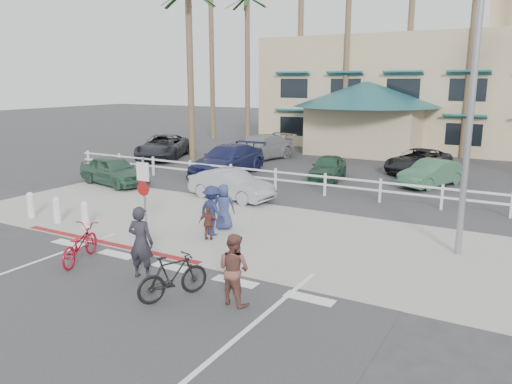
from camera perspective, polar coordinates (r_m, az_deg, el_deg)
The scene contains 35 objects.
ground at distance 13.25m, azimuth -11.26°, elevation -9.27°, with size 140.00×140.00×0.00m, color #333335.
bike_path at distance 11.95m, azimuth -17.64°, elevation -12.15°, with size 12.00×16.00×0.01m, color #333335.
sidewalk_plaza at distance 16.70m, azimuth -1.15°, elevation -4.36°, with size 22.00×7.00×0.01m, color gray.
cross_street at distance 20.12m, azimuth 4.67°, elevation -1.45°, with size 40.00×5.00×0.01m, color #333335.
parking_lot at distance 28.84m, azimuth 12.68°, elevation 2.59°, with size 50.00×16.00×0.01m, color #333335.
curb_red at distance 16.03m, azimuth -16.65°, elevation -5.63°, with size 7.00×0.25×0.02m, color maroon.
rail_fence at distance 21.61m, azimuth 8.14°, elevation 0.80°, with size 29.40×0.16×1.00m, color silver, non-canonical shape.
building at distance 40.70m, azimuth 21.40°, elevation 12.89°, with size 28.00×16.00×11.30m, color tan, non-canonical shape.
sign_post at distance 15.87m, azimuth -12.63°, elevation -0.19°, with size 0.50×0.10×2.90m, color gray, non-canonical shape.
bollard_0 at distance 17.71m, azimuth -18.94°, elevation -2.50°, with size 0.26×0.26×0.95m, color silver, non-canonical shape.
bollard_1 at distance 18.76m, azimuth -21.80°, elevation -1.89°, with size 0.26×0.26×0.95m, color silver, non-canonical shape.
bollard_2 at distance 19.85m, azimuth -24.34°, elevation -1.35°, with size 0.26×0.26×0.95m, color silver, non-canonical shape.
streetlight_0 at distance 14.82m, azimuth 23.48°, elevation 10.11°, with size 0.60×2.00×9.00m, color gray, non-canonical shape.
palm_0 at distance 42.79m, azimuth -5.09°, elevation 16.11°, with size 4.00×4.00×15.00m, color #143313, non-canonical shape.
palm_1 at distance 39.75m, azimuth -0.99°, elevation 14.98°, with size 4.00×4.00×13.00m, color #143313, non-canonical shape.
palm_2 at distance 38.88m, azimuth 5.11°, elevation 17.20°, with size 4.00×4.00×16.00m, color #143313, non-canonical shape.
palm_3 at distance 36.38m, azimuth 10.36°, elevation 15.79°, with size 4.00×4.00×14.00m, color #143313, non-canonical shape.
palm_4 at distance 36.25m, azimuth 17.16°, elevation 16.25°, with size 4.00×4.00×15.00m, color #143313, non-canonical shape.
palm_5 at distance 34.51m, azimuth 23.36°, elevation 14.34°, with size 4.00×4.00×13.00m, color #143313, non-canonical shape.
palm_10 at distance 30.29m, azimuth -7.56°, elevation 14.65°, with size 4.00×4.00×12.00m, color #143313, non-canonical shape.
bike_red at distance 14.57m, azimuth -19.52°, elevation -5.65°, with size 0.67×1.91×1.00m, color maroon.
rider_red at distance 12.86m, azimuth -13.03°, elevation -5.63°, with size 0.68×0.45×1.87m, color #23212A.
bike_black at distance 11.66m, azimuth -9.47°, elevation -9.51°, with size 0.50×1.76×1.06m, color black.
rider_black at distance 11.17m, azimuth -2.54°, elevation -8.79°, with size 0.79×0.62×1.63m, color brown.
pedestrian_a at distance 16.02m, azimuth -5.02°, elevation -2.13°, with size 1.06×0.61×1.63m, color #1C234C.
pedestrian_child at distance 15.61m, azimuth -5.44°, elevation -3.56°, with size 0.65×0.27×1.10m, color brown.
pedestrian_b at distance 16.64m, azimuth -3.71°, elevation -1.71°, with size 0.76×0.49×1.55m, color navy.
car_white_sedan at distance 20.87m, azimuth -2.86°, elevation 0.85°, with size 1.33×3.81×1.25m, color gray.
car_red_compact at distance 24.71m, azimuth -15.94°, elevation 2.37°, with size 1.62×4.01×1.37m, color #2F533F.
lot_car_0 at distance 32.41m, azimuth -10.60°, elevation 5.11°, with size 2.49×5.40×1.50m, color black.
lot_car_1 at distance 26.44m, azimuth -3.28°, elevation 3.69°, with size 2.17×5.35×1.55m, color #1A1F4D.
lot_car_2 at distance 25.35m, azimuth 8.24°, elevation 2.80°, with size 1.43×3.56×1.21m, color #214833.
lot_car_3 at distance 24.87m, azimuth 19.43°, elevation 2.05°, with size 1.32×3.79×1.25m, color #356045.
lot_car_4 at distance 31.39m, azimuth 0.40°, elevation 5.11°, with size 2.15×5.28×1.53m, color gray.
lot_car_5 at distance 28.30m, azimuth 18.04°, elevation 3.39°, with size 2.12×4.59×1.28m, color black.
Camera 1 is at (8.16, -9.22, 4.90)m, focal length 35.00 mm.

